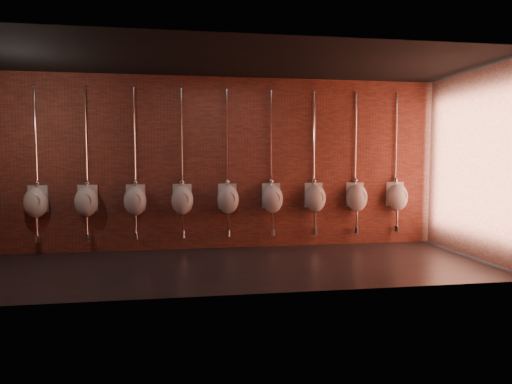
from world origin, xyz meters
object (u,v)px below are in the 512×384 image
at_px(urinal_2, 86,201).
at_px(urinal_8, 357,197).
at_px(urinal_4, 182,200).
at_px(urinal_1, 36,202).
at_px(urinal_3, 135,200).
at_px(urinal_6, 272,198).
at_px(urinal_7, 315,198).
at_px(urinal_5, 228,199).
at_px(urinal_9, 397,196).

distance_m(urinal_2, urinal_8, 5.03).
bearing_deg(urinal_2, urinal_4, 0.00).
relative_size(urinal_1, urinal_2, 1.00).
distance_m(urinal_3, urinal_8, 4.19).
relative_size(urinal_3, urinal_4, 1.00).
distance_m(urinal_1, urinal_6, 4.19).
distance_m(urinal_7, urinal_8, 0.84).
distance_m(urinal_5, urinal_8, 2.51).
bearing_deg(urinal_8, urinal_6, 180.00).
height_order(urinal_1, urinal_4, same).
bearing_deg(urinal_5, urinal_8, 0.00).
relative_size(urinal_7, urinal_8, 1.00).
relative_size(urinal_1, urinal_9, 1.00).
height_order(urinal_2, urinal_4, same).
distance_m(urinal_2, urinal_7, 4.19).
bearing_deg(urinal_9, urinal_6, 180.00).
distance_m(urinal_3, urinal_5, 1.68).
distance_m(urinal_1, urinal_9, 6.70).
height_order(urinal_6, urinal_9, same).
xyz_separation_m(urinal_6, urinal_8, (1.68, 0.00, 0.00)).
xyz_separation_m(urinal_1, urinal_7, (5.03, 0.00, 0.00)).
height_order(urinal_5, urinal_6, same).
bearing_deg(urinal_4, urinal_7, 0.00).
bearing_deg(urinal_8, urinal_5, 180.00).
bearing_deg(urinal_5, urinal_1, 180.00).
height_order(urinal_4, urinal_5, same).
relative_size(urinal_5, urinal_9, 1.00).
bearing_deg(urinal_5, urinal_2, 180.00).
relative_size(urinal_5, urinal_6, 1.00).
relative_size(urinal_4, urinal_8, 1.00).
relative_size(urinal_6, urinal_9, 1.00).
xyz_separation_m(urinal_1, urinal_9, (6.70, 0.00, 0.00)).
height_order(urinal_7, urinal_9, same).
xyz_separation_m(urinal_7, urinal_8, (0.84, 0.00, 0.00)).
bearing_deg(urinal_6, urinal_1, 180.00).
relative_size(urinal_7, urinal_9, 1.00).
height_order(urinal_2, urinal_6, same).
distance_m(urinal_6, urinal_9, 2.51).
xyz_separation_m(urinal_2, urinal_8, (5.03, 0.00, 0.00)).
xyz_separation_m(urinal_3, urinal_8, (4.19, 0.00, 0.00)).
bearing_deg(urinal_7, urinal_8, 0.00).
distance_m(urinal_3, urinal_6, 2.51).
bearing_deg(urinal_2, urinal_5, 0.00).
xyz_separation_m(urinal_3, urinal_6, (2.51, 0.00, 0.00)).
bearing_deg(urinal_4, urinal_5, 0.00).
bearing_deg(urinal_1, urinal_9, 0.00).
relative_size(urinal_2, urinal_5, 1.00).
bearing_deg(urinal_1, urinal_8, 0.00).
relative_size(urinal_4, urinal_6, 1.00).
bearing_deg(urinal_2, urinal_7, 0.00).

